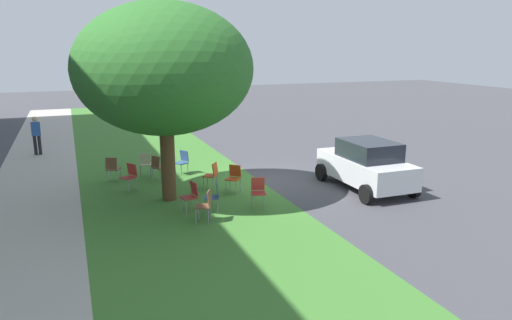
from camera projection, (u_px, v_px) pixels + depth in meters
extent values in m
plane|color=#424247|center=(266.00, 181.00, 17.03)|extent=(80.00, 80.00, 0.00)
cube|color=#3D752D|center=(177.00, 191.00, 15.90)|extent=(48.00, 6.00, 0.01)
cube|color=#ADA89E|center=(31.00, 206.00, 14.35)|extent=(48.00, 2.80, 0.01)
cylinder|color=brown|center=(168.00, 156.00, 14.68)|extent=(0.44, 0.44, 2.75)
ellipsoid|color=#2D6B28|center=(164.00, 69.00, 14.07)|extent=(5.26, 5.26, 3.89)
cube|color=beige|center=(145.00, 164.00, 17.62)|extent=(0.48, 0.50, 0.04)
cube|color=beige|center=(145.00, 159.00, 17.39)|extent=(0.17, 0.41, 0.40)
cylinder|color=gray|center=(151.00, 169.00, 17.87)|extent=(0.02, 0.02, 0.42)
cylinder|color=gray|center=(141.00, 169.00, 17.81)|extent=(0.02, 0.02, 0.42)
cylinder|color=gray|center=(150.00, 171.00, 17.54)|extent=(0.02, 0.02, 0.42)
cylinder|color=gray|center=(140.00, 171.00, 17.49)|extent=(0.02, 0.02, 0.42)
cube|color=#335184|center=(211.00, 197.00, 13.75)|extent=(0.50, 0.48, 0.04)
cube|color=#335184|center=(217.00, 189.00, 13.72)|extent=(0.41, 0.17, 0.40)
cylinder|color=gray|center=(205.00, 203.00, 13.96)|extent=(0.02, 0.02, 0.42)
cylinder|color=gray|center=(206.00, 207.00, 13.61)|extent=(0.02, 0.02, 0.42)
cylinder|color=gray|center=(217.00, 203.00, 14.00)|extent=(0.02, 0.02, 0.42)
cylinder|color=gray|center=(218.00, 207.00, 13.66)|extent=(0.02, 0.02, 0.42)
cube|color=#B7332D|center=(189.00, 198.00, 13.74)|extent=(0.49, 0.48, 0.04)
cube|color=#B7332D|center=(194.00, 188.00, 13.78)|extent=(0.41, 0.17, 0.40)
cylinder|color=gray|center=(181.00, 204.00, 13.85)|extent=(0.02, 0.02, 0.42)
cylinder|color=gray|center=(186.00, 208.00, 13.56)|extent=(0.02, 0.02, 0.42)
cylinder|color=gray|center=(192.00, 202.00, 14.03)|extent=(0.02, 0.02, 0.42)
cylinder|color=gray|center=(197.00, 206.00, 13.74)|extent=(0.02, 0.02, 0.42)
cube|color=#C64C1E|center=(233.00, 179.00, 15.65)|extent=(0.58, 0.58, 0.04)
cube|color=#C64C1E|center=(235.00, 171.00, 15.75)|extent=(0.33, 0.35, 0.40)
cylinder|color=gray|center=(226.00, 187.00, 15.61)|extent=(0.02, 0.02, 0.42)
cylinder|color=gray|center=(236.00, 188.00, 15.48)|extent=(0.02, 0.02, 0.42)
cylinder|color=gray|center=(230.00, 184.00, 15.92)|extent=(0.02, 0.02, 0.42)
cylinder|color=gray|center=(240.00, 185.00, 15.79)|extent=(0.02, 0.02, 0.42)
cube|color=#335184|center=(181.00, 163.00, 17.81)|extent=(0.56, 0.56, 0.04)
cube|color=#335184|center=(184.00, 156.00, 17.89)|extent=(0.39, 0.28, 0.40)
cylinder|color=gray|center=(174.00, 169.00, 17.84)|extent=(0.02, 0.02, 0.42)
cylinder|color=gray|center=(181.00, 171.00, 17.62)|extent=(0.02, 0.02, 0.42)
cylinder|color=gray|center=(181.00, 167.00, 18.10)|extent=(0.02, 0.02, 0.42)
cylinder|color=gray|center=(188.00, 169.00, 17.88)|extent=(0.02, 0.02, 0.42)
cube|color=#C64C1E|center=(210.00, 176.00, 16.07)|extent=(0.58, 0.57, 0.04)
cube|color=#C64C1E|center=(215.00, 169.00, 15.97)|extent=(0.37, 0.30, 0.40)
cylinder|color=gray|center=(207.00, 180.00, 16.33)|extent=(0.02, 0.02, 0.42)
cylinder|color=gray|center=(204.00, 183.00, 16.00)|extent=(0.02, 0.02, 0.42)
cylinder|color=gray|center=(217.00, 181.00, 16.25)|extent=(0.02, 0.02, 0.42)
cylinder|color=gray|center=(213.00, 184.00, 15.91)|extent=(0.02, 0.02, 0.42)
cube|color=brown|center=(113.00, 169.00, 16.94)|extent=(0.54, 0.55, 0.04)
cube|color=brown|center=(111.00, 163.00, 16.71)|extent=(0.25, 0.40, 0.40)
cylinder|color=gray|center=(121.00, 174.00, 17.15)|extent=(0.02, 0.02, 0.42)
cylinder|color=gray|center=(111.00, 174.00, 17.17)|extent=(0.02, 0.02, 0.42)
cylinder|color=gray|center=(117.00, 176.00, 16.82)|extent=(0.02, 0.02, 0.42)
cylinder|color=gray|center=(107.00, 176.00, 16.84)|extent=(0.02, 0.02, 0.42)
cube|color=brown|center=(160.00, 167.00, 17.15)|extent=(0.57, 0.56, 0.04)
cube|color=brown|center=(155.00, 162.00, 16.95)|extent=(0.38, 0.28, 0.40)
cylinder|color=gray|center=(167.00, 173.00, 17.23)|extent=(0.02, 0.02, 0.42)
cylinder|color=gray|center=(160.00, 172.00, 17.44)|extent=(0.02, 0.02, 0.42)
cylinder|color=gray|center=(160.00, 175.00, 16.96)|extent=(0.02, 0.02, 0.42)
cylinder|color=gray|center=(153.00, 174.00, 17.17)|extent=(0.02, 0.02, 0.42)
cube|color=brown|center=(203.00, 206.00, 12.99)|extent=(0.55, 0.54, 0.04)
cube|color=brown|center=(210.00, 198.00, 12.92)|extent=(0.40, 0.25, 0.40)
cylinder|color=gray|center=(199.00, 212.00, 13.23)|extent=(0.02, 0.02, 0.42)
cylinder|color=gray|center=(196.00, 216.00, 12.88)|extent=(0.02, 0.02, 0.42)
cylinder|color=gray|center=(211.00, 212.00, 13.20)|extent=(0.02, 0.02, 0.42)
cylinder|color=gray|center=(208.00, 217.00, 12.86)|extent=(0.02, 0.02, 0.42)
cube|color=#B7332D|center=(258.00, 193.00, 14.15)|extent=(0.50, 0.51, 0.04)
cube|color=#B7332D|center=(258.00, 184.00, 14.27)|extent=(0.19, 0.41, 0.40)
cylinder|color=gray|center=(253.00, 203.00, 14.02)|extent=(0.02, 0.02, 0.42)
cylinder|color=gray|center=(265.00, 202.00, 14.06)|extent=(0.02, 0.02, 0.42)
cylinder|color=gray|center=(252.00, 199.00, 14.35)|extent=(0.02, 0.02, 0.42)
cylinder|color=gray|center=(264.00, 199.00, 14.38)|extent=(0.02, 0.02, 0.42)
cube|color=#B7332D|center=(128.00, 178.00, 15.83)|extent=(0.58, 0.57, 0.04)
cube|color=#B7332D|center=(132.00, 169.00, 15.92)|extent=(0.37, 0.31, 0.40)
cylinder|color=gray|center=(121.00, 185.00, 15.83)|extent=(0.02, 0.02, 0.42)
cylinder|color=gray|center=(129.00, 186.00, 15.65)|extent=(0.02, 0.02, 0.42)
cylinder|color=gray|center=(129.00, 182.00, 16.11)|extent=(0.02, 0.02, 0.42)
cylinder|color=gray|center=(136.00, 184.00, 15.93)|extent=(0.02, 0.02, 0.42)
cube|color=silver|center=(365.00, 169.00, 16.00)|extent=(3.70, 1.64, 0.76)
cube|color=#1E232B|center=(369.00, 151.00, 15.71)|extent=(1.90, 1.44, 0.64)
cylinder|color=black|center=(321.00, 172.00, 17.05)|extent=(0.60, 0.18, 0.60)
cylinder|color=black|center=(363.00, 168.00, 17.67)|extent=(0.60, 0.18, 0.60)
cylinder|color=black|center=(366.00, 194.00, 14.51)|extent=(0.60, 0.18, 0.60)
cylinder|color=black|center=(413.00, 188.00, 15.13)|extent=(0.60, 0.18, 0.60)
cylinder|color=black|center=(35.00, 145.00, 21.00)|extent=(0.14, 0.14, 0.85)
cylinder|color=black|center=(40.00, 145.00, 21.06)|extent=(0.14, 0.14, 0.85)
cube|color=#2D59A5|center=(36.00, 129.00, 20.86)|extent=(0.20, 0.36, 0.60)
sphere|color=tan|center=(35.00, 119.00, 20.76)|extent=(0.22, 0.22, 0.22)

